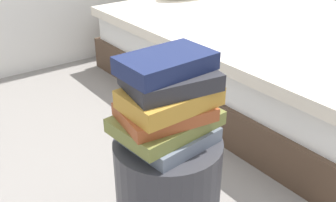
{
  "coord_description": "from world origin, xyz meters",
  "views": [
    {
      "loc": [
        -0.56,
        -0.78,
        1.13
      ],
      "look_at": [
        0.0,
        0.0,
        0.63
      ],
      "focal_mm": 41.43,
      "sensor_mm": 36.0,
      "label": 1
    }
  ],
  "objects": [
    {
      "name": "book_rust",
      "position": [
        -0.01,
        -0.0,
        0.6
      ],
      "size": [
        0.27,
        0.21,
        0.04
      ],
      "primitive_type": "cube",
      "rotation": [
        0.0,
        0.0,
        -0.13
      ],
      "color": "#994723",
      "rests_on": "book_olive"
    },
    {
      "name": "book_charcoal",
      "position": [
        0.01,
        -0.0,
        0.69
      ],
      "size": [
        0.26,
        0.21,
        0.05
      ],
      "primitive_type": "cube",
      "rotation": [
        0.0,
        0.0,
        -0.14
      ],
      "color": "#28282D",
      "rests_on": "book_ochre"
    },
    {
      "name": "book_navy",
      "position": [
        -0.0,
        0.01,
        0.74
      ],
      "size": [
        0.26,
        0.17,
        0.05
      ],
      "primitive_type": "cube",
      "rotation": [
        0.0,
        0.0,
        0.04
      ],
      "color": "#19234C",
      "rests_on": "book_charcoal"
    },
    {
      "name": "book_olive",
      "position": [
        -0.0,
        0.01,
        0.56
      ],
      "size": [
        0.31,
        0.23,
        0.04
      ],
      "primitive_type": "cube",
      "rotation": [
        0.0,
        0.0,
        0.11
      ],
      "color": "olive",
      "rests_on": "book_slate"
    },
    {
      "name": "bed",
      "position": [
        1.38,
        0.8,
        0.23
      ],
      "size": [
        1.57,
        2.03,
        0.62
      ],
      "rotation": [
        0.0,
        0.0,
        0.02
      ],
      "color": "#4C3828",
      "rests_on": "ground_plane"
    },
    {
      "name": "book_slate",
      "position": [
        0.01,
        -0.01,
        0.52
      ],
      "size": [
        0.26,
        0.22,
        0.04
      ],
      "primitive_type": "cube",
      "rotation": [
        0.0,
        0.0,
        0.12
      ],
      "color": "slate",
      "rests_on": "side_table"
    },
    {
      "name": "book_ochre",
      "position": [
        0.0,
        -0.01,
        0.64
      ],
      "size": [
        0.26,
        0.18,
        0.05
      ],
      "primitive_type": "cube",
      "rotation": [
        0.0,
        0.0,
        0.02
      ],
      "color": "#B7842D",
      "rests_on": "book_rust"
    }
  ]
}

